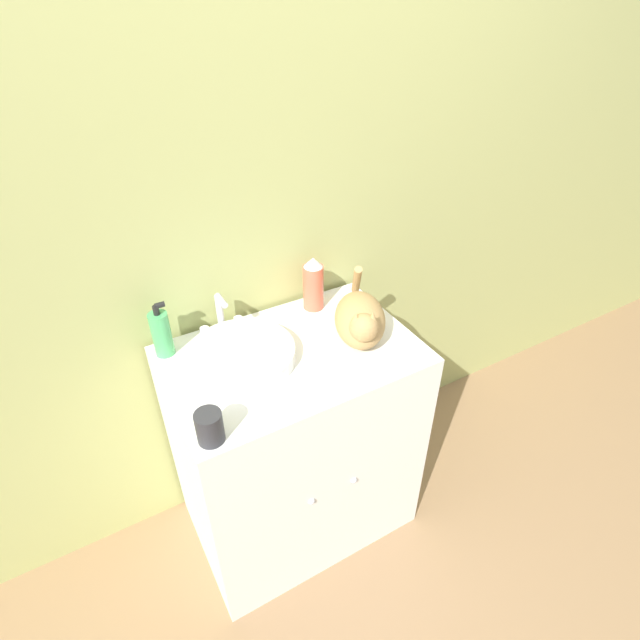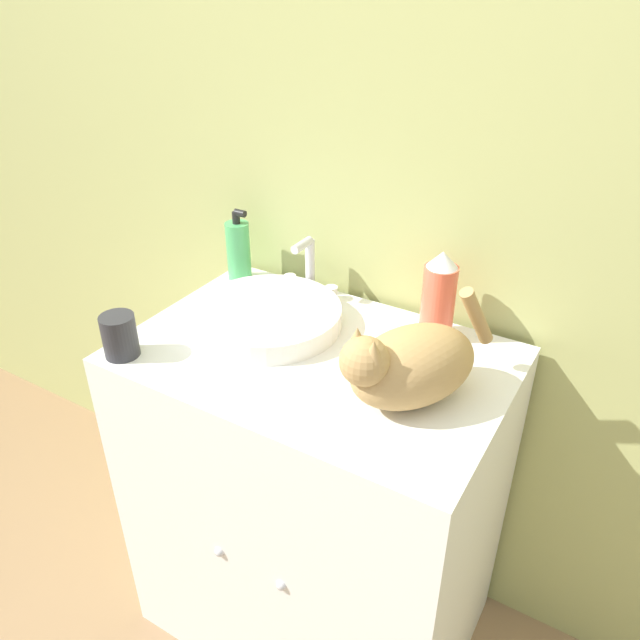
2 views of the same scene
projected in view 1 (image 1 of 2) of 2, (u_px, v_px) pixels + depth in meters
ground_plane at (331, 566)px, 1.97m from camera, size 8.00×8.00×0.00m
wall_back at (245, 218)px, 1.67m from camera, size 6.00×0.05×2.50m
vanity_cabinet at (296, 444)px, 1.91m from camera, size 0.83×0.57×0.89m
sink_basin at (242, 355)px, 1.60m from camera, size 0.34×0.34×0.05m
faucet at (221, 317)px, 1.71m from camera, size 0.16×0.09×0.16m
cat at (360, 320)px, 1.66m from camera, size 0.28×0.35×0.21m
soap_bottle at (161, 333)px, 1.60m from camera, size 0.06×0.06×0.20m
spray_bottle at (313, 284)px, 1.81m from camera, size 0.08×0.08×0.21m
cup at (210, 427)px, 1.32m from camera, size 0.07×0.07×0.10m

